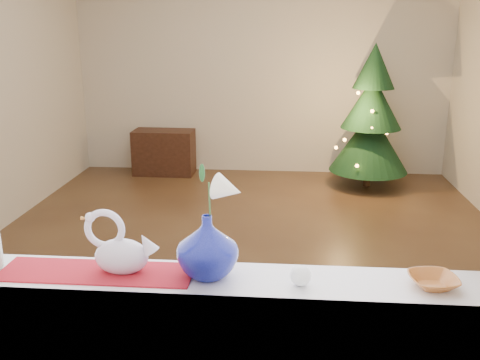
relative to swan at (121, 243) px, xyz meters
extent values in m
plane|color=#3B2618|center=(0.29, 2.36, -1.03)|extent=(5.00, 5.00, 0.00)
cube|color=beige|center=(0.29, 4.86, 0.32)|extent=(4.50, 0.10, 2.70)
cube|color=beige|center=(0.29, -0.14, 0.32)|extent=(4.50, 0.10, 2.70)
cube|color=white|center=(0.29, -0.01, -0.13)|extent=(2.20, 0.26, 0.04)
cube|color=maroon|center=(-0.09, -0.01, -0.11)|extent=(0.70, 0.20, 0.01)
imported|color=#0A1060|center=(0.31, 0.00, 0.02)|extent=(0.32, 0.32, 0.26)
sphere|color=white|center=(0.64, -0.05, -0.08)|extent=(0.07, 0.07, 0.07)
imported|color=#A25923|center=(1.09, -0.02, -0.10)|extent=(0.16, 0.16, 0.03)
cube|color=black|center=(-0.90, 4.61, -0.76)|extent=(0.74, 0.38, 0.55)
camera|label=1|loc=(0.57, -1.73, 0.75)|focal=40.00mm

